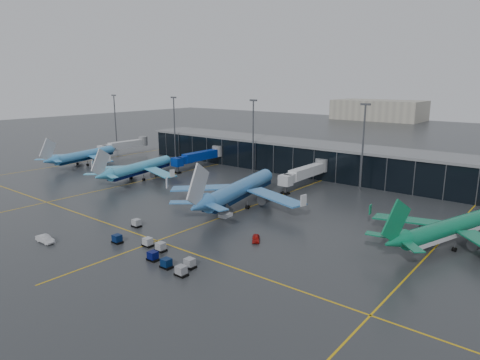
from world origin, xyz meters
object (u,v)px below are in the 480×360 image
Objects in this scene: airliner_klm_near at (240,179)px; baggage_carts at (155,250)px; airliner_arkefly at (140,161)px; service_van_red at (256,238)px; mobile_airstair at (225,214)px; airliner_aer_lingus at (450,218)px; service_van_white at (45,239)px; airliner_klm_west at (85,150)px.

baggage_carts is (7.57, -35.05, -6.19)m from airliner_klm_near.
airliner_arkefly reaches higher than service_van_red.
airliner_arkefly reaches higher than mobile_airstair.
service_van_red is (63.50, -21.24, -5.33)m from airliner_arkefly.
airliner_arkefly is 1.05× the size of airliner_aer_lingus.
mobile_airstair is (-4.26, 25.23, 0.01)m from baggage_carts.
airliner_aer_lingus is (94.29, 0.86, -0.28)m from airliner_arkefly.
airliner_klm_near is at bearing 100.21° from service_van_red.
airliner_aer_lingus reaches higher than mobile_airstair.
airliner_aer_lingus is 48.38m from mobile_airstair.
baggage_carts is 5.92× the size of service_van_white.
airliner_arkefly is 8.22× the size of service_van_white.
airliner_klm_near is 47.80m from service_van_white.
baggage_carts is (52.44, -38.19, -5.20)m from airliner_arkefly.
service_van_white is (67.43, -50.78, -5.05)m from airliner_klm_west.
service_van_white is (30.98, -48.47, -5.19)m from airliner_arkefly.
airliner_aer_lingus is 1.32× the size of baggage_carts.
mobile_airstair is at bearing -83.72° from airliner_klm_near.
service_van_white is at bearing -69.63° from airliner_arkefly.
service_van_white is at bearing -122.61° from mobile_airstair.
mobile_airstair is (48.19, -12.96, -5.19)m from airliner_arkefly.
airliner_klm_west is 1.36× the size of baggage_carts.
airliner_klm_west is at bearing 164.16° from airliner_arkefly.
airliner_arkefly reaches higher than baggage_carts.
service_van_red is at bearing -52.45° from service_van_white.
airliner_klm_west is 97.81m from baggage_carts.
service_van_red is 0.79× the size of service_van_white.
airliner_arkefly reaches higher than service_van_white.
mobile_airstair reaches higher than service_van_red.
service_van_red is at bearing -126.11° from airliner_aer_lingus.
airliner_klm_near is 12.07m from mobile_airstair.
mobile_airstair is at bearing -24.03° from airliner_klm_west.
baggage_carts is at bearing -66.79° from service_van_white.
airliner_klm_near reaches higher than baggage_carts.
mobile_airstair reaches higher than service_van_white.
airliner_arkefly is 65.08m from baggage_carts.
baggage_carts is at bearing -87.18° from mobile_airstair.
mobile_airstair is (-46.10, -13.82, -4.91)m from airliner_aer_lingus.
airliner_aer_lingus is at bearing -54.46° from service_van_white.
airliner_klm_west is 11.02× the size of mobile_airstair.
airliner_klm_west is at bearing 155.51° from baggage_carts.
mobile_airstair is 17.41m from service_van_red.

